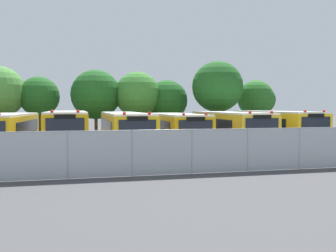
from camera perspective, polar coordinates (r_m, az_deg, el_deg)
The scene contains 14 objects.
ground_plane at distance 24.94m, azimuth -6.74°, elevation -3.75°, with size 160.00×160.00×0.00m, color #424244.
school_bus_1 at distance 25.08m, azimuth -23.81°, elevation -0.78°, with size 2.79×9.95×2.62m.
school_bus_2 at distance 24.78m, azimuth -15.40°, elevation -0.52°, with size 2.66×9.85×2.76m.
school_bus_3 at distance 24.55m, azimuth -6.81°, elevation -0.57°, with size 2.59×11.49×2.67m.
school_bus_4 at distance 25.65m, azimuth 1.36°, elevation -0.50°, with size 2.66×9.67×2.58m.
school_bus_5 at distance 26.54m, azimuth 9.40°, elevation -0.30°, with size 2.75×10.82×2.69m.
school_bus_6 at distance 28.18m, azimuth 16.28°, elevation -0.15°, with size 2.65×9.80×2.74m.
tree_2 at distance 35.50m, azimuth -19.31°, elevation 4.47°, with size 3.64×3.64×5.70m.
tree_3 at distance 35.11m, azimuth -11.27°, elevation 4.84°, with size 4.65×4.65×6.41m.
tree_4 at distance 34.94m, azimuth -4.85°, elevation 4.94°, with size 4.30×4.30×6.25m.
tree_5 at distance 35.78m, azimuth -0.12°, elevation 4.15°, with size 3.96×3.96×5.54m.
tree_6 at distance 34.88m, azimuth 7.57°, elevation 6.08°, with size 4.78×4.78×7.21m.
tree_7 at distance 38.70m, azimuth 13.71°, elevation 4.11°, with size 3.91×3.73×5.66m.
chainlink_fence at distance 15.64m, azimuth -0.84°, elevation -3.98°, with size 28.77×0.07×1.96m.
Camera 1 is at (-2.69, -24.63, 2.91)m, focal length 39.20 mm.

